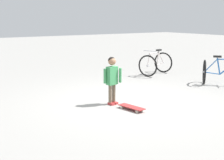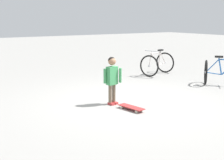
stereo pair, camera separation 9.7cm
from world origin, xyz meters
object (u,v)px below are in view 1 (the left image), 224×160
(skateboard, at_px, (132,107))
(bicycle_mid, at_px, (223,72))
(child_person, at_px, (112,75))
(bicycle_near, at_px, (156,63))

(skateboard, height_order, bicycle_mid, bicycle_mid)
(child_person, bearing_deg, bicycle_mid, 178.38)
(child_person, distance_m, bicycle_mid, 3.76)
(child_person, bearing_deg, bicycle_near, -145.95)
(bicycle_near, bearing_deg, skateboard, 41.43)
(skateboard, relative_size, bicycle_mid, 0.50)
(bicycle_mid, bearing_deg, bicycle_near, -78.34)
(child_person, xyz_separation_m, bicycle_near, (-3.27, -2.21, -0.28))
(bicycle_near, distance_m, bicycle_mid, 2.36)
(skateboard, xyz_separation_m, bicycle_mid, (-3.65, -0.49, 0.32))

